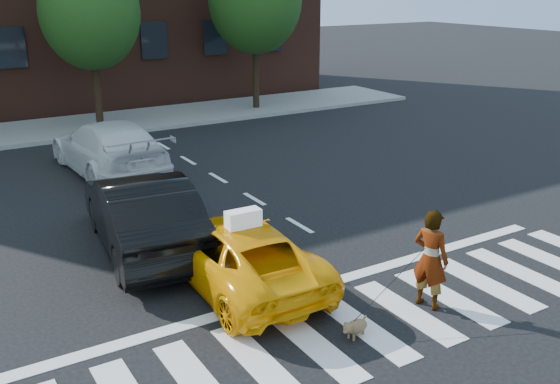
% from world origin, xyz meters
% --- Properties ---
extents(ground, '(120.00, 120.00, 0.00)m').
position_xyz_m(ground, '(0.00, 0.00, 0.00)').
color(ground, black).
rests_on(ground, ground).
extents(crosswalk, '(13.00, 2.40, 0.01)m').
position_xyz_m(crosswalk, '(0.00, 0.00, 0.01)').
color(crosswalk, silver).
rests_on(crosswalk, ground).
extents(stop_line, '(12.00, 0.30, 0.01)m').
position_xyz_m(stop_line, '(0.00, 1.60, 0.01)').
color(stop_line, silver).
rests_on(stop_line, ground).
extents(sidewalk_far, '(30.00, 4.00, 0.15)m').
position_xyz_m(sidewalk_far, '(0.00, 17.50, 0.07)').
color(sidewalk_far, slate).
rests_on(sidewalk_far, ground).
extents(tree_mid, '(3.69, 3.69, 7.10)m').
position_xyz_m(tree_mid, '(0.53, 17.00, 4.85)').
color(tree_mid, black).
rests_on(tree_mid, ground).
extents(taxi, '(2.18, 4.51, 1.24)m').
position_xyz_m(taxi, '(-1.01, 2.50, 0.62)').
color(taxi, '#FFA805').
rests_on(taxi, ground).
extents(black_sedan, '(2.36, 5.22, 1.66)m').
position_xyz_m(black_sedan, '(-2.00, 5.02, 0.83)').
color(black_sedan, black).
rests_on(black_sedan, ground).
extents(white_suv, '(2.49, 5.61, 1.60)m').
position_xyz_m(white_suv, '(-0.94, 10.94, 0.80)').
color(white_suv, silver).
rests_on(white_suv, ground).
extents(woman, '(0.61, 0.76, 1.82)m').
position_xyz_m(woman, '(1.44, -0.02, 0.91)').
color(woman, '#999999').
rests_on(woman, ground).
extents(dog, '(0.58, 0.32, 0.33)m').
position_xyz_m(dog, '(-0.32, -0.18, 0.19)').
color(dog, olive).
rests_on(dog, ground).
extents(taxi_sign, '(0.66, 0.30, 0.32)m').
position_xyz_m(taxi_sign, '(-1.01, 2.30, 1.40)').
color(taxi_sign, white).
rests_on(taxi_sign, taxi).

